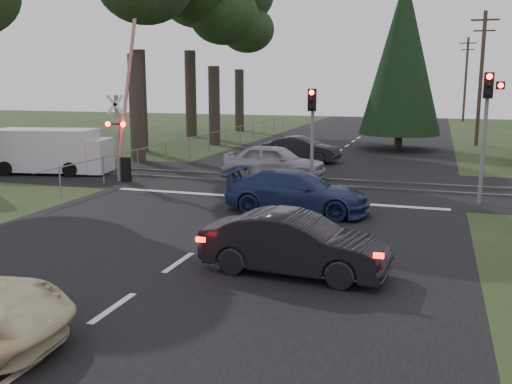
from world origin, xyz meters
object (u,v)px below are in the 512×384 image
at_px(crossing_signal, 122,135).
at_px(dark_car_far, 301,150).
at_px(utility_pole_mid, 481,76).
at_px(silver_car, 275,162).
at_px(white_van, 54,151).
at_px(blue_sedan, 297,192).
at_px(dark_hatchback, 295,244).
at_px(utility_pole_far, 466,78).
at_px(traffic_signal_right, 488,112).
at_px(traffic_signal_center, 312,121).

relative_size(crossing_signal, dark_car_far, 1.67).
bearing_deg(dark_car_far, crossing_signal, 148.88).
height_order(utility_pole_mid, silver_car, utility_pole_mid).
distance_m(dark_car_far, white_van, 12.85).
bearing_deg(blue_sedan, dark_hatchback, -163.84).
bearing_deg(utility_pole_mid, crossing_signal, -127.97).
height_order(utility_pole_mid, utility_pole_far, same).
height_order(crossing_signal, silver_car, crossing_signal).
xyz_separation_m(utility_pole_far, silver_car, (-9.57, -42.55, -3.93)).
bearing_deg(traffic_signal_right, crossing_signal, 178.79).
height_order(utility_pole_far, blue_sedan, utility_pole_far).
xyz_separation_m(traffic_signal_center, utility_pole_mid, (7.50, 19.32, 1.92)).
height_order(silver_car, white_van, white_van).
bearing_deg(traffic_signal_right, utility_pole_far, 88.80).
bearing_deg(utility_pole_far, white_van, -114.52).
xyz_separation_m(crossing_signal, traffic_signal_center, (8.27, 0.89, 0.75)).
xyz_separation_m(dark_hatchback, dark_car_far, (-4.12, 18.20, -0.02)).
distance_m(traffic_signal_right, utility_pole_mid, 20.60).
xyz_separation_m(blue_sedan, white_van, (-13.13, 4.62, 0.36)).
height_order(crossing_signal, utility_pole_far, utility_pole_far).
height_order(traffic_signal_center, blue_sedan, traffic_signal_center).
relative_size(dark_hatchback, dark_car_far, 1.03).
height_order(crossing_signal, white_van, crossing_signal).
bearing_deg(crossing_signal, white_van, 166.56).
height_order(traffic_signal_center, dark_car_far, traffic_signal_center).
relative_size(utility_pole_far, white_van, 1.57).
height_order(utility_pole_far, white_van, utility_pole_far).
bearing_deg(traffic_signal_center, silver_car, 139.52).
distance_m(traffic_signal_right, dark_car_far, 12.70).
bearing_deg(silver_car, white_van, 98.58).
bearing_deg(traffic_signal_center, traffic_signal_right, -10.41).
distance_m(dark_hatchback, blue_sedan, 6.28).
height_order(traffic_signal_right, traffic_signal_center, traffic_signal_right).
bearing_deg(utility_pole_far, dark_hatchback, -95.81).
xyz_separation_m(dark_hatchback, silver_car, (-3.99, 12.35, 0.08)).
bearing_deg(white_van, crossing_signal, -25.04).
height_order(blue_sedan, white_van, white_van).
height_order(utility_pole_mid, dark_hatchback, utility_pole_mid).
xyz_separation_m(traffic_signal_center, blue_sedan, (0.48, -4.47, -2.09)).
bearing_deg(crossing_signal, traffic_signal_right, -1.21).
bearing_deg(crossing_signal, traffic_signal_center, 6.15).
xyz_separation_m(traffic_signal_right, white_van, (-19.19, 1.36, -2.24)).
xyz_separation_m(traffic_signal_center, white_van, (-12.64, 0.15, -1.73)).
bearing_deg(silver_car, crossing_signal, 113.10).
bearing_deg(silver_car, traffic_signal_right, -109.12).
relative_size(utility_pole_mid, dark_car_far, 2.16).
height_order(crossing_signal, dark_car_far, crossing_signal).
height_order(blue_sedan, dark_car_far, blue_sedan).
relative_size(utility_pole_mid, utility_pole_far, 1.00).
bearing_deg(silver_car, dark_car_far, 1.15).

